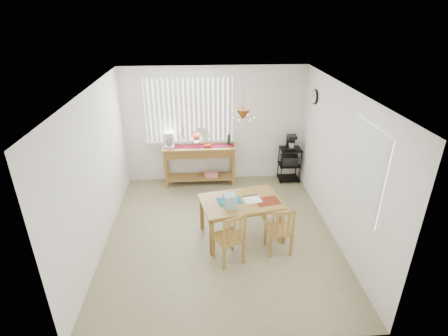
{
  "coord_description": "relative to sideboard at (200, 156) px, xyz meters",
  "views": [
    {
      "loc": [
        -0.28,
        -5.16,
        3.77
      ],
      "look_at": [
        0.1,
        0.55,
        1.05
      ],
      "focal_mm": 28.0,
      "sensor_mm": 36.0,
      "label": 1
    }
  ],
  "objects": [
    {
      "name": "dining_table",
      "position": [
        0.69,
        -2.07,
        -0.05
      ],
      "size": [
        1.48,
        1.11,
        0.72
      ],
      "color": "olive",
      "rests_on": "ground"
    },
    {
      "name": "room_shell",
      "position": [
        0.34,
        -1.99,
        1.01
      ],
      "size": [
        4.2,
        4.7,
        2.7
      ],
      "color": "white",
      "rests_on": "ground"
    },
    {
      "name": "sideboard",
      "position": [
        0.0,
        0.0,
        0.0
      ],
      "size": [
        1.61,
        0.45,
        0.91
      ],
      "color": "olive",
      "rests_on": "ground"
    },
    {
      "name": "wire_cart",
      "position": [
        2.04,
        -0.0,
        -0.2
      ],
      "size": [
        0.47,
        0.38,
        0.8
      ],
      "color": "black",
      "rests_on": "ground"
    },
    {
      "name": "ground",
      "position": [
        0.34,
        -2.0,
        -0.69
      ],
      "size": [
        4.0,
        4.5,
        0.01
      ],
      "primitive_type": "cube",
      "color": "gray"
    },
    {
      "name": "chair_right",
      "position": [
        1.27,
        -2.55,
        -0.25
      ],
      "size": [
        0.43,
        0.43,
        0.87
      ],
      "color": "olive",
      "rests_on": "ground"
    },
    {
      "name": "table_items",
      "position": [
        0.58,
        -2.21,
        0.12
      ],
      "size": [
        1.1,
        0.49,
        0.23
      ],
      "color": "#146B75",
      "rests_on": "dining_table"
    },
    {
      "name": "cart_items",
      "position": [
        2.04,
        0.01,
        0.27
      ],
      "size": [
        0.19,
        0.23,
        0.33
      ],
      "color": "black",
      "rests_on": "wire_cart"
    },
    {
      "name": "sideboard_items",
      "position": [
        -0.27,
        0.02,
        0.37
      ],
      "size": [
        1.53,
        0.38,
        0.69
      ],
      "color": "maroon",
      "rests_on": "sideboard"
    },
    {
      "name": "chair_left",
      "position": [
        0.45,
        -2.74,
        -0.24
      ],
      "size": [
        0.56,
        0.56,
        0.91
      ],
      "color": "olive",
      "rests_on": "ground"
    }
  ]
}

